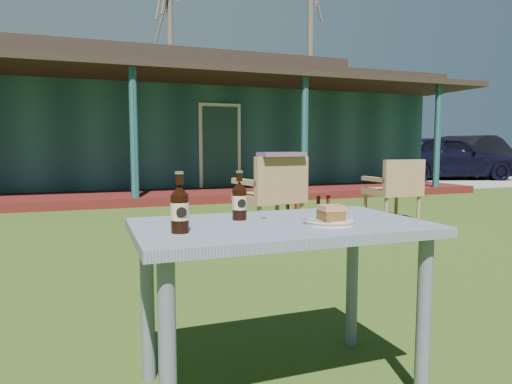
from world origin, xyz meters
name	(u,v)px	position (x,y,z in m)	size (l,w,h in m)	color
ground	(197,284)	(0.00, 0.00, 0.00)	(80.00, 80.00, 0.00)	#334916
pavilion	(117,126)	(0.00, 9.39, 1.61)	(15.80, 8.30, 3.45)	#1B4448
gravel_strip	(453,179)	(10.50, 8.50, 0.01)	(9.00, 6.00, 0.02)	gray
tree_mid	(171,68)	(3.00, 18.50, 4.75)	(0.28, 0.28, 9.50)	brown
tree_right	(310,55)	(9.50, 17.00, 5.50)	(0.28, 0.28, 11.00)	brown
car_near	(446,157)	(10.05, 8.35, 0.72)	(1.70, 4.23, 1.44)	black
car_far	(475,157)	(11.94, 9.00, 0.72)	(1.52, 4.37, 1.44)	black
cafe_table	(281,246)	(0.00, -1.60, 0.62)	(1.20, 0.70, 0.72)	slate
plate	(329,222)	(0.17, -1.70, 0.73)	(0.20, 0.20, 0.01)	silver
cake_slice	(331,213)	(0.18, -1.70, 0.77)	(0.09, 0.09, 0.06)	brown
fork	(316,221)	(0.11, -1.71, 0.74)	(0.01, 0.14, 0.00)	silver
cola_bottle_near	(239,200)	(-0.14, -1.47, 0.81)	(0.06, 0.07, 0.21)	black
cola_bottle_far	(180,208)	(-0.44, -1.69, 0.81)	(0.07, 0.07, 0.23)	black
bottle_cap	(264,219)	(-0.04, -1.51, 0.72)	(0.03, 0.03, 0.01)	silver
armchair_left	(273,191)	(1.30, 1.66, 0.52)	(0.79, 0.75, 0.93)	#9A734D
armchair_right	(396,186)	(3.33, 2.03, 0.49)	(0.64, 0.60, 0.87)	#9A734D
floral_throw	(282,154)	(1.33, 1.48, 0.96)	(0.56, 0.21, 0.05)	#6B436D
side_table	(308,196)	(2.20, 2.53, 0.34)	(0.60, 0.40, 0.40)	#511613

